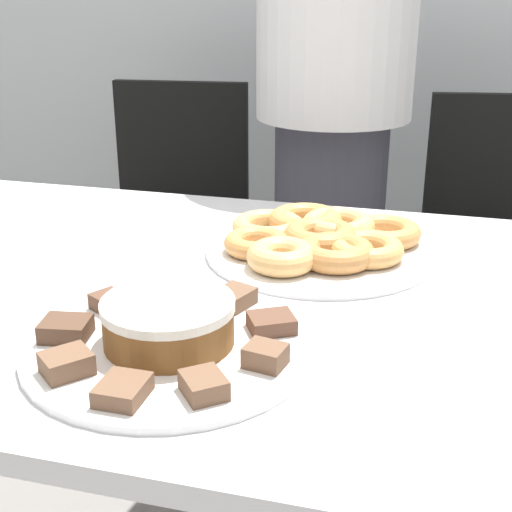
{
  "coord_description": "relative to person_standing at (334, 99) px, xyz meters",
  "views": [
    {
      "loc": [
        0.23,
        -0.93,
        1.17
      ],
      "look_at": [
        -0.02,
        -0.02,
        0.8
      ],
      "focal_mm": 50.0,
      "sensor_mm": 36.0,
      "label": 1
    }
  ],
  "objects": [
    {
      "name": "lamington_2",
      "position": [
        0.05,
        -1.11,
        -0.14
      ],
      "size": [
        0.07,
        0.07,
        0.02
      ],
      "rotation": [
        0.0,
        0.0,
        5.4
      ],
      "color": "brown",
      "rests_on": "plate_cake"
    },
    {
      "name": "lamington_6",
      "position": [
        -0.08,
        -0.89,
        -0.14
      ],
      "size": [
        0.07,
        0.07,
        0.02
      ],
      "rotation": [
        0.0,
        0.0,
        8.19
      ],
      "color": "#513828",
      "rests_on": "plate_cake"
    },
    {
      "name": "donut_0",
      "position": [
        0.09,
        -0.64,
        -0.13
      ],
      "size": [
        0.12,
        0.12,
        0.04
      ],
      "color": "#C68447",
      "rests_on": "plate_donuts"
    },
    {
      "name": "person_standing",
      "position": [
        0.0,
        0.0,
        0.0
      ],
      "size": [
        0.38,
        0.38,
        1.71
      ],
      "color": "#383842",
      "rests_on": "ground_plane"
    },
    {
      "name": "plate_donuts",
      "position": [
        0.09,
        -0.64,
        -0.15
      ],
      "size": [
        0.38,
        0.38,
        0.01
      ],
      "color": "white",
      "rests_on": "table"
    },
    {
      "name": "frosted_cake",
      "position": [
        -0.04,
        -1.01,
        -0.12
      ],
      "size": [
        0.16,
        0.16,
        0.06
      ],
      "color": "brown",
      "rests_on": "plate_cake"
    },
    {
      "name": "lamington_3",
      "position": [
        0.09,
        -1.04,
        -0.13
      ],
      "size": [
        0.05,
        0.05,
        0.03
      ],
      "rotation": [
        0.0,
        0.0,
        6.1
      ],
      "color": "brown",
      "rests_on": "plate_cake"
    },
    {
      "name": "donut_3",
      "position": [
        0.17,
        -0.67,
        -0.13
      ],
      "size": [
        0.12,
        0.12,
        0.03
      ],
      "color": "tan",
      "rests_on": "plate_donuts"
    },
    {
      "name": "lamington_5",
      "position": [
        0.01,
        -0.89,
        -0.14
      ],
      "size": [
        0.06,
        0.07,
        0.02
      ],
      "rotation": [
        0.0,
        0.0,
        7.49
      ],
      "color": "brown",
      "rests_on": "plate_cake"
    },
    {
      "name": "lamington_0",
      "position": [
        -0.12,
        -1.11,
        -0.13
      ],
      "size": [
        0.07,
        0.07,
        0.03
      ],
      "rotation": [
        0.0,
        0.0,
        4.0
      ],
      "color": "brown",
      "rests_on": "plate_cake"
    },
    {
      "name": "lamington_4",
      "position": [
        0.08,
        -0.95,
        -0.14
      ],
      "size": [
        0.07,
        0.07,
        0.02
      ],
      "rotation": [
        0.0,
        0.0,
        6.8
      ],
      "color": "brown",
      "rests_on": "plate_cake"
    },
    {
      "name": "plate_cake",
      "position": [
        -0.04,
        -1.01,
        -0.15
      ],
      "size": [
        0.36,
        0.36,
        0.01
      ],
      "color": "white",
      "rests_on": "table"
    },
    {
      "name": "donut_5",
      "position": [
        0.1,
        -0.57,
        -0.13
      ],
      "size": [
        0.13,
        0.13,
        0.04
      ],
      "color": "#E5AD66",
      "rests_on": "plate_donuts"
    },
    {
      "name": "lamington_1",
      "position": [
        -0.04,
        -1.14,
        -0.14
      ],
      "size": [
        0.05,
        0.06,
        0.02
      ],
      "rotation": [
        0.0,
        0.0,
        4.7
      ],
      "color": "brown",
      "rests_on": "plate_cake"
    },
    {
      "name": "lamington_8",
      "position": [
        -0.17,
        -1.03,
        -0.14
      ],
      "size": [
        0.07,
        0.06,
        0.02
      ],
      "rotation": [
        0.0,
        0.0,
        9.59
      ],
      "color": "#513828",
      "rests_on": "plate_cake"
    },
    {
      "name": "office_chair_left",
      "position": [
        -0.47,
        0.08,
        -0.47
      ],
      "size": [
        0.49,
        0.49,
        0.9
      ],
      "rotation": [
        0.0,
        0.0,
        0.11
      ],
      "color": "black",
      "rests_on": "ground_plane"
    },
    {
      "name": "donut_8",
      "position": [
        -0.01,
        -0.69,
        -0.13
      ],
      "size": [
        0.11,
        0.11,
        0.03
      ],
      "color": "#D18E4C",
      "rests_on": "plate_donuts"
    },
    {
      "name": "donut_2",
      "position": [
        0.12,
        -0.7,
        -0.13
      ],
      "size": [
        0.12,
        0.12,
        0.04
      ],
      "color": "#C68447",
      "rests_on": "plate_donuts"
    },
    {
      "name": "lamington_7",
      "position": [
        -0.15,
        -0.95,
        -0.14
      ],
      "size": [
        0.06,
        0.06,
        0.02
      ],
      "rotation": [
        0.0,
        0.0,
        8.89
      ],
      "color": "brown",
      "rests_on": "plate_cake"
    },
    {
      "name": "donut_6",
      "position": [
        0.04,
        -0.56,
        -0.13
      ],
      "size": [
        0.13,
        0.13,
        0.04
      ],
      "color": "#D18E4C",
      "rests_on": "plate_donuts"
    },
    {
      "name": "donut_7",
      "position": [
        -0.01,
        -0.6,
        -0.13
      ],
      "size": [
        0.13,
        0.13,
        0.03
      ],
      "color": "#E5AD66",
      "rests_on": "plate_donuts"
    },
    {
      "name": "table",
      "position": [
        0.04,
        -0.81,
        -0.24
      ],
      "size": [
        1.73,
        0.88,
        0.74
      ],
      "color": "silver",
      "rests_on": "ground_plane"
    },
    {
      "name": "donut_4",
      "position": [
        0.19,
        -0.58,
        -0.13
      ],
      "size": [
        0.12,
        0.12,
        0.03
      ],
      "color": "#D18E4C",
      "rests_on": "plate_donuts"
    },
    {
      "name": "donut_1",
      "position": [
        0.04,
        -0.74,
        -0.13
      ],
      "size": [
        0.11,
        0.11,
        0.04
      ],
      "color": "#E5AD66",
      "rests_on": "plate_donuts"
    },
    {
      "name": "office_chair_right",
      "position": [
        0.45,
        0.08,
        -0.47
      ],
      "size": [
        0.51,
        0.51,
        0.9
      ],
      "rotation": [
        0.0,
        0.0,
        0.17
      ],
      "color": "black",
      "rests_on": "ground_plane"
    }
  ]
}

